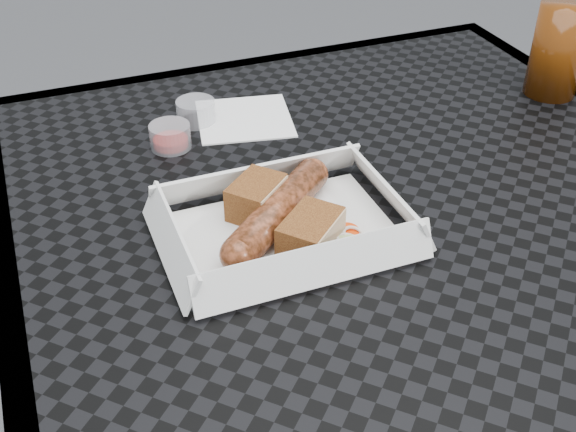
% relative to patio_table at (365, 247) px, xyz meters
% --- Properties ---
extents(patio_table, '(0.80, 0.80, 0.74)m').
position_rel_patio_table_xyz_m(patio_table, '(0.00, 0.00, 0.00)').
color(patio_table, black).
rests_on(patio_table, ground).
extents(food_tray, '(0.22, 0.15, 0.00)m').
position_rel_patio_table_xyz_m(food_tray, '(-0.11, -0.04, 0.08)').
color(food_tray, white).
rests_on(food_tray, patio_table).
extents(bratwurst, '(0.16, 0.14, 0.04)m').
position_rel_patio_table_xyz_m(bratwurst, '(-0.12, -0.02, 0.10)').
color(bratwurst, brown).
rests_on(bratwurst, food_tray).
extents(bread_near, '(0.07, 0.07, 0.04)m').
position_rel_patio_table_xyz_m(bread_near, '(-0.13, 0.01, 0.10)').
color(bread_near, brown).
rests_on(bread_near, food_tray).
extents(bread_far, '(0.08, 0.08, 0.03)m').
position_rel_patio_table_xyz_m(bread_far, '(-0.10, -0.07, 0.10)').
color(bread_far, brown).
rests_on(bread_far, food_tray).
extents(veg_garnish, '(0.03, 0.03, 0.00)m').
position_rel_patio_table_xyz_m(veg_garnish, '(-0.06, -0.08, 0.08)').
color(veg_garnish, '#FB430A').
rests_on(veg_garnish, food_tray).
extents(napkin, '(0.14, 0.14, 0.00)m').
position_rel_patio_table_xyz_m(napkin, '(-0.07, 0.22, 0.08)').
color(napkin, white).
rests_on(napkin, patio_table).
extents(condiment_cup_sauce, '(0.05, 0.05, 0.03)m').
position_rel_patio_table_xyz_m(condiment_cup_sauce, '(-0.18, 0.18, 0.09)').
color(condiment_cup_sauce, maroon).
rests_on(condiment_cup_sauce, patio_table).
extents(condiment_cup_empty, '(0.05, 0.05, 0.03)m').
position_rel_patio_table_xyz_m(condiment_cup_empty, '(-0.13, 0.23, 0.09)').
color(condiment_cup_empty, silver).
rests_on(condiment_cup_empty, patio_table).
extents(drink_glass, '(0.07, 0.07, 0.13)m').
position_rel_patio_table_xyz_m(drink_glass, '(0.35, 0.13, 0.14)').
color(drink_glass, '#4E2206').
rests_on(drink_glass, patio_table).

